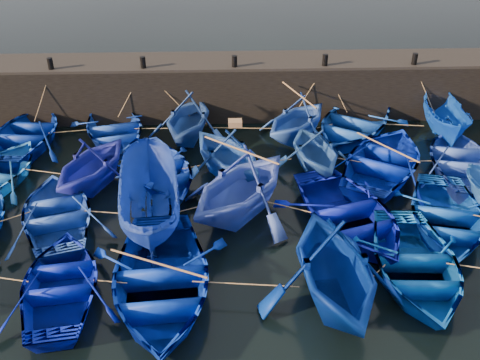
{
  "coord_description": "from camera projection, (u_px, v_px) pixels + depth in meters",
  "views": [
    {
      "loc": [
        -0.61,
        -13.04,
        10.79
      ],
      "look_at": [
        0.0,
        3.2,
        0.7
      ],
      "focal_mm": 40.0,
      "sensor_mm": 36.0,
      "label": 1
    }
  ],
  "objects": [
    {
      "name": "boat_1",
      "position": [
        114.0,
        130.0,
        22.96
      ],
      "size": [
        4.84,
        5.84,
        1.05
      ],
      "primitive_type": "imported",
      "rotation": [
        0.0,
        0.0,
        0.27
      ],
      "color": "#0F3298",
      "rests_on": "ground"
    },
    {
      "name": "boat_3",
      "position": [
        297.0,
        118.0,
        22.75
      ],
      "size": [
        5.16,
        5.2,
        2.07
      ],
      "primitive_type": "imported",
      "rotation": [
        0.0,
        0.0,
        -0.72
      ],
      "color": "#214AAB",
      "rests_on": "ground"
    },
    {
      "name": "wooden_crate",
      "position": [
        235.0,
        123.0,
        19.47
      ],
      "size": [
        0.5,
        0.4,
        0.22
      ],
      "primitive_type": "cube",
      "color": "olive",
      "rests_on": "boat_9"
    },
    {
      "name": "bollard_1",
      "position": [
        143.0,
        62.0,
        23.29
      ],
      "size": [
        0.24,
        0.24,
        0.5
      ],
      "primitive_type": "cylinder",
      "color": "black",
      "rests_on": "quay_top"
    },
    {
      "name": "boat_22",
      "position": [
        160.0,
        281.0,
        14.8
      ],
      "size": [
        4.61,
        6.12,
        1.2
      ],
      "primitive_type": "imported",
      "rotation": [
        0.0,
        0.0,
        0.08
      ],
      "color": "#02229E",
      "rests_on": "ground"
    },
    {
      "name": "quay_wall",
      "position": [
        234.0,
        88.0,
        25.03
      ],
      "size": [
        26.0,
        2.5,
        2.5
      ],
      "primitive_type": "cube",
      "color": "black",
      "rests_on": "ground"
    },
    {
      "name": "boat_21",
      "position": [
        62.0,
        283.0,
        14.92
      ],
      "size": [
        3.79,
        4.87,
        0.93
      ],
      "primitive_type": "imported",
      "rotation": [
        0.0,
        0.0,
        3.28
      ],
      "color": "#000D8A",
      "rests_on": "ground"
    },
    {
      "name": "bollard_3",
      "position": [
        325.0,
        60.0,
        23.54
      ],
      "size": [
        0.24,
        0.24,
        0.5
      ],
      "primitive_type": "cylinder",
      "color": "black",
      "rests_on": "quay_top"
    },
    {
      "name": "boat_23",
      "position": [
        334.0,
        266.0,
        14.32
      ],
      "size": [
        4.62,
        5.23,
        2.56
      ],
      "primitive_type": "imported",
      "rotation": [
        0.0,
        0.0,
        0.09
      ],
      "color": "navy",
      "rests_on": "ground"
    },
    {
      "name": "bollard_2",
      "position": [
        234.0,
        61.0,
        23.41
      ],
      "size": [
        0.24,
        0.24,
        0.5
      ],
      "primitive_type": "cylinder",
      "color": "black",
      "rests_on": "quay_top"
    },
    {
      "name": "boat_2",
      "position": [
        188.0,
        117.0,
        22.75
      ],
      "size": [
        4.35,
        4.78,
        2.16
      ],
      "primitive_type": "imported",
      "rotation": [
        0.0,
        0.0,
        -0.22
      ],
      "color": "navy",
      "rests_on": "ground"
    },
    {
      "name": "boat_17",
      "position": [
        349.0,
        214.0,
        17.58
      ],
      "size": [
        5.4,
        6.39,
        1.13
      ],
      "primitive_type": "imported",
      "rotation": [
        0.0,
        0.0,
        0.31
      ],
      "color": "#030E9B",
      "rests_on": "ground"
    },
    {
      "name": "boat_18",
      "position": [
        446.0,
        216.0,
        17.54
      ],
      "size": [
        4.61,
        5.66,
        1.03
      ],
      "primitive_type": "imported",
      "rotation": [
        0.0,
        0.0,
        -0.23
      ],
      "color": "#0539A5",
      "rests_on": "ground"
    },
    {
      "name": "boat_5",
      "position": [
        445.0,
        120.0,
        23.09
      ],
      "size": [
        2.1,
        4.39,
        1.64
      ],
      "primitive_type": "imported",
      "rotation": [
        0.0,
        0.0,
        -0.12
      ],
      "color": "blue",
      "rests_on": "ground"
    },
    {
      "name": "ground",
      "position": [
        244.0,
        253.0,
        16.78
      ],
      "size": [
        120.0,
        120.0,
        0.0
      ],
      "primitive_type": "plane",
      "color": "black",
      "rests_on": "ground"
    },
    {
      "name": "quay_top",
      "position": [
        234.0,
        61.0,
        24.34
      ],
      "size": [
        26.0,
        2.5,
        0.12
      ],
      "primitive_type": "cube",
      "color": "black",
      "rests_on": "quay_wall"
    },
    {
      "name": "boat_8",
      "position": [
        158.0,
        170.0,
        20.08
      ],
      "size": [
        5.25,
        5.95,
        1.02
      ],
      "primitive_type": "imported",
      "rotation": [
        0.0,
        0.0,
        0.43
      ],
      "color": "#1035C5",
      "rests_on": "ground"
    },
    {
      "name": "boat_9",
      "position": [
        227.0,
        152.0,
        20.09
      ],
      "size": [
        5.2,
        5.38,
        2.17
      ],
      "primitive_type": "imported",
      "rotation": [
        0.0,
        0.0,
        3.7
      ],
      "color": "#1D4BA4",
      "rests_on": "ground"
    },
    {
      "name": "boat_15",
      "position": [
        149.0,
        201.0,
        17.41
      ],
      "size": [
        2.6,
        5.52,
        2.06
      ],
      "primitive_type": "imported",
      "rotation": [
        0.0,
        0.0,
        3.26
      ],
      "color": "navy",
      "rests_on": "ground"
    },
    {
      "name": "bollard_4",
      "position": [
        415.0,
        59.0,
        23.67
      ],
      "size": [
        0.24,
        0.24,
        0.5
      ],
      "primitive_type": "cylinder",
      "color": "black",
      "rests_on": "quay_top"
    },
    {
      "name": "boat_4",
      "position": [
        353.0,
        123.0,
        23.35
      ],
      "size": [
        6.46,
        6.95,
        1.17
      ],
      "primitive_type": "imported",
      "rotation": [
        0.0,
        0.0,
        -0.57
      ],
      "color": "#0D3B9D",
      "rests_on": "ground"
    },
    {
      "name": "boat_14",
      "position": [
        58.0,
        213.0,
        17.76
      ],
      "size": [
        4.69,
        5.58,
        0.99
      ],
      "primitive_type": "imported",
      "rotation": [
        0.0,
        0.0,
        3.45
      ],
      "color": "#173B99",
      "rests_on": "ground"
    },
    {
      "name": "boat_12",
      "position": [
        463.0,
        160.0,
        20.65
      ],
      "size": [
        4.6,
        5.8,
        1.08
      ],
      "primitive_type": "imported",
      "rotation": [
        0.0,
        0.0,
        2.97
      ],
      "color": "#2545AB",
      "rests_on": "ground"
    },
    {
      "name": "boat_24",
      "position": [
        416.0,
        265.0,
        15.49
      ],
      "size": [
        3.94,
        5.32,
        1.06
      ],
      "primitive_type": "imported",
      "rotation": [
        0.0,
        0.0,
        -0.05
      ],
      "color": "#0447A7",
      "rests_on": "ground"
    },
    {
      "name": "boat_10",
      "position": [
        315.0,
        149.0,
        20.53
      ],
      "size": [
        3.81,
        4.22,
        1.96
      ],
      "primitive_type": "imported",
      "rotation": [
        0.0,
        0.0,
        3.32
      ],
      "color": "#204D91",
      "rests_on": "ground"
    },
    {
      "name": "boat_0",
      "position": [
        26.0,
        133.0,
        22.58
      ],
      "size": [
        4.28,
        5.65,
        1.1
      ],
      "primitive_type": "imported",
      "rotation": [
        0.0,
        0.0,
        3.05
      ],
      "color": "navy",
      "rests_on": "ground"
    },
    {
      "name": "boat_16",
      "position": [
        240.0,
        184.0,
        17.81
      ],
      "size": [
        6.28,
        6.39,
        2.55
      ],
      "primitive_type": "imported",
      "rotation": [
        0.0,
        0.0,
        -0.67
      ],
      "color": "blue",
      "rests_on": "ground"
    },
    {
      "name": "boat_7",
      "position": [
        92.0,
        163.0,
        19.49
      ],
      "size": [
        4.77,
        5.05,
        2.1
      ],
      "primitive_type": "imported",
      "rotation": [
        0.0,
        0.0,
        2.72
      ],
      "color": "navy",
      "rests_on": "ground"
    },
    {
      "name": "bollard_0",
      "position": [
        50.0,
        64.0,
        23.16
      ],
      "size": [
        0.24,
        0.24,
        0.5
      ],
      "primitive_type": "cylinder",
      "color": "black",
      "rests_on": "quay_top"
    },
    {
      "name": "mooring_ropes",
      "position": [
        238.0,
        155.0,
        20.37
      ],
      "size": [
        18.0,
        11.73,
        2.1
      ],
      "color": "tan",
      "rests_on": "ground"
    },
    {
      "name": "loose_oars",
      "position": [
        282.0,
        155.0,
        18.5
      ],
      "size": [
        10.31,
        11.52,
        1.44
      ],
      "color": "#99724C",
      "rests_on": "ground"
    },
    {
      "name": "boat_11",
      "position": [
        385.0,
        161.0,
        20.53
      ],
      "size": [
        6.34,
        6.88,
        1.16
      ],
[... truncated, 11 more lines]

